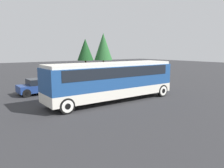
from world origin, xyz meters
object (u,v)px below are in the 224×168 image
Objects in this scene: tour_bus at (113,78)px; parked_car_far at (83,80)px; parked_car_near at (91,84)px; parked_car_mid at (42,86)px.

parked_car_far is (1.21, 7.17, -1.07)m from tour_bus.
parked_car_far is at bearing 82.32° from parked_car_near.
parked_car_far is (4.72, 1.06, 0.02)m from parked_car_mid.
parked_car_near is 2.39m from parked_car_far.
tour_bus is 2.46× the size of parked_car_mid.
tour_bus is 2.27× the size of parked_car_near.
parked_car_far reaches higher than parked_car_near.
tour_bus is 5.01m from parked_car_near.
parked_car_far reaches higher than parked_car_mid.
tour_bus is at bearing -100.46° from parked_car_near.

